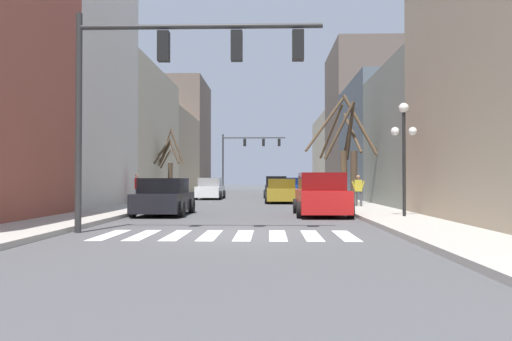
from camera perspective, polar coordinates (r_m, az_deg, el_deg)
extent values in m
plane|color=#4C4C4F|center=(13.67, -3.24, -7.27)|extent=(240.00, 240.00, 0.00)
cube|color=#ADA89E|center=(15.24, -25.27, -6.25)|extent=(2.49, 90.00, 0.15)
cube|color=#ADA89E|center=(14.36, 20.24, -6.61)|extent=(2.49, 90.00, 0.15)
cube|color=beige|center=(28.51, -21.69, 10.04)|extent=(6.00, 9.20, 13.85)
cube|color=#BCB299|center=(38.91, -15.02, 3.92)|extent=(6.00, 13.69, 9.63)
cube|color=tan|center=(51.89, -10.77, 1.87)|extent=(6.00, 13.27, 8.17)
cube|color=#66564C|center=(63.98, -8.43, 3.85)|extent=(6.00, 11.04, 13.82)
cube|color=gray|center=(27.82, 20.07, 3.58)|extent=(6.00, 9.57, 7.37)
cube|color=#515B66|center=(37.66, 15.12, 3.24)|extent=(6.00, 10.86, 8.53)
cube|color=#66564C|center=(48.33, 12.12, 5.41)|extent=(6.00, 10.55, 13.76)
cube|color=#BCB299|center=(60.94, 9.89, 1.77)|extent=(6.00, 15.46, 8.88)
cube|color=white|center=(14.01, -16.39, -7.07)|extent=(0.45, 2.60, 0.01)
cube|color=white|center=(13.76, -12.79, -7.20)|extent=(0.45, 2.60, 0.01)
cube|color=white|center=(13.56, -9.08, -7.30)|extent=(0.45, 2.60, 0.01)
cube|color=white|center=(13.43, -5.27, -7.37)|extent=(0.45, 2.60, 0.01)
cube|color=white|center=(13.35, -1.40, -7.41)|extent=(0.45, 2.60, 0.01)
cube|color=white|center=(13.34, 2.50, -7.42)|extent=(0.45, 2.60, 0.01)
cube|color=white|center=(13.38, 6.39, -7.39)|extent=(0.45, 2.60, 0.01)
cube|color=white|center=(13.48, 10.23, -7.33)|extent=(0.45, 2.60, 0.01)
cylinder|color=#2D2D2D|center=(14.85, -19.62, 5.17)|extent=(0.18, 0.18, 6.15)
cylinder|color=#2D2D2D|center=(14.54, -6.41, 16.03)|extent=(6.82, 0.14, 0.14)
cube|color=black|center=(14.56, -10.52, 13.76)|extent=(0.32, 0.28, 0.84)
cube|color=black|center=(14.29, -2.22, 14.04)|extent=(0.32, 0.28, 0.84)
cube|color=black|center=(14.28, 4.83, 14.05)|extent=(0.32, 0.28, 0.84)
cylinder|color=#2D2D2D|center=(57.07, -3.80, 0.83)|extent=(0.18, 0.18, 6.65)
cylinder|color=#2D2D2D|center=(57.02, -0.22, 3.77)|extent=(7.14, 0.14, 0.14)
cube|color=black|center=(57.02, -1.30, 3.21)|extent=(0.32, 0.28, 0.84)
cube|color=black|center=(56.95, 0.86, 3.22)|extent=(0.32, 0.28, 0.84)
cube|color=black|center=(56.96, 2.66, 3.22)|extent=(0.32, 0.28, 0.84)
cylinder|color=black|center=(18.96, 16.56, 0.68)|extent=(0.12, 0.12, 3.78)
sphere|color=white|center=(19.13, 16.53, 6.89)|extent=(0.36, 0.36, 0.36)
sphere|color=white|center=(18.96, 15.61, 4.34)|extent=(0.31, 0.31, 0.31)
sphere|color=white|center=(19.12, 17.47, 4.30)|extent=(0.31, 0.31, 0.31)
cube|color=red|center=(20.62, 7.47, -3.45)|extent=(1.91, 4.46, 0.87)
cube|color=maroon|center=(20.60, 7.47, -1.25)|extent=(1.76, 2.32, 0.71)
cylinder|color=black|center=(21.94, 4.56, -4.07)|extent=(0.22, 0.64, 0.64)
cylinder|color=black|center=(22.13, 9.62, -4.03)|extent=(0.22, 0.64, 0.64)
cylinder|color=black|center=(19.18, 5.00, -4.51)|extent=(0.22, 0.64, 0.64)
cylinder|color=black|center=(19.39, 10.77, -4.46)|extent=(0.22, 0.64, 0.64)
cube|color=navy|center=(49.25, 4.09, -2.07)|extent=(1.83, 4.86, 0.81)
cube|color=#0E1C46|center=(49.24, 4.08, -1.22)|extent=(1.68, 2.53, 0.66)
cylinder|color=black|center=(50.73, 2.96, -2.34)|extent=(0.22, 0.64, 0.64)
cylinder|color=black|center=(50.81, 5.06, -2.33)|extent=(0.22, 0.64, 0.64)
cylinder|color=black|center=(47.72, 3.05, -2.42)|extent=(0.22, 0.64, 0.64)
cylinder|color=black|center=(47.80, 5.28, -2.41)|extent=(0.22, 0.64, 0.64)
cube|color=white|center=(37.89, -5.23, -2.41)|extent=(1.73, 4.76, 0.78)
cube|color=gray|center=(37.88, -5.22, -1.33)|extent=(1.59, 2.47, 0.64)
cylinder|color=black|center=(39.47, -6.24, -2.71)|extent=(0.22, 0.64, 0.64)
cylinder|color=black|center=(39.27, -3.69, -2.72)|extent=(0.22, 0.64, 0.64)
cylinder|color=black|center=(36.55, -6.87, -2.84)|extent=(0.22, 0.64, 0.64)
cylinder|color=black|center=(36.34, -4.12, -2.86)|extent=(0.22, 0.64, 0.64)
cube|color=black|center=(21.13, -10.48, -3.55)|extent=(1.88, 4.15, 0.75)
cube|color=black|center=(21.11, -10.48, -1.70)|extent=(1.73, 2.16, 0.61)
cylinder|color=black|center=(22.61, -12.19, -3.96)|extent=(0.22, 0.64, 0.64)
cylinder|color=black|center=(22.23, -7.36, -4.03)|extent=(0.22, 0.64, 0.64)
cylinder|color=black|center=(20.12, -13.94, -4.32)|extent=(0.22, 0.64, 0.64)
cylinder|color=black|center=(19.69, -8.53, -4.41)|extent=(0.22, 0.64, 0.64)
cube|color=#A38423|center=(31.85, 2.90, -2.71)|extent=(1.81, 4.69, 0.74)
cube|color=#594813|center=(31.83, 2.90, -1.50)|extent=(1.67, 2.44, 0.61)
cylinder|color=black|center=(33.30, 1.25, -3.03)|extent=(0.22, 0.64, 0.64)
cylinder|color=black|center=(33.34, 4.43, -3.02)|extent=(0.22, 0.64, 0.64)
cylinder|color=black|center=(30.39, 1.22, -3.22)|extent=(0.22, 0.64, 0.64)
cylinder|color=black|center=(30.44, 4.71, -3.22)|extent=(0.22, 0.64, 0.64)
cube|color=black|center=(40.67, 2.31, -2.26)|extent=(1.75, 4.76, 0.86)
cube|color=black|center=(40.66, 2.31, -1.16)|extent=(1.61, 2.47, 0.70)
cylinder|color=black|center=(42.15, 1.07, -2.61)|extent=(0.22, 0.64, 0.64)
cylinder|color=black|center=(42.17, 3.50, -2.60)|extent=(0.22, 0.64, 0.64)
cylinder|color=black|center=(39.20, 1.03, -2.73)|extent=(0.22, 0.64, 0.64)
cylinder|color=black|center=(39.23, 3.64, -2.72)|extent=(0.22, 0.64, 0.64)
cylinder|color=#282D47|center=(28.97, -13.49, -2.85)|extent=(0.12, 0.12, 0.80)
cylinder|color=#282D47|center=(28.68, -13.50, -2.87)|extent=(0.12, 0.12, 0.80)
cube|color=red|center=(28.81, -13.49, -1.43)|extent=(0.31, 0.43, 0.63)
sphere|color=beige|center=(28.81, -13.48, -0.51)|extent=(0.23, 0.23, 0.23)
cylinder|color=red|center=(29.04, -13.48, -1.51)|extent=(0.15, 0.29, 0.61)
cylinder|color=red|center=(28.59, -13.49, -1.52)|extent=(0.15, 0.29, 0.61)
cylinder|color=#4C4C51|center=(25.41, 11.91, -3.18)|extent=(0.11, 0.11, 0.74)
cylinder|color=#4C4C51|center=(25.38, 11.31, -3.19)|extent=(0.11, 0.11, 0.74)
cube|color=gold|center=(25.38, 11.61, -1.70)|extent=(0.37, 0.23, 0.58)
sphere|color=#8C664C|center=(25.38, 11.61, -0.74)|extent=(0.21, 0.21, 0.21)
cylinder|color=gold|center=(25.41, 12.08, -1.78)|extent=(0.26, 0.10, 0.56)
cylinder|color=gold|center=(25.36, 11.14, -1.79)|extent=(0.26, 0.10, 0.56)
cylinder|color=brown|center=(28.34, 9.99, -0.73)|extent=(0.40, 0.40, 2.95)
cylinder|color=brown|center=(29.29, 8.58, 4.37)|extent=(1.21, 1.98, 3.04)
cylinder|color=brown|center=(28.03, 7.84, 5.24)|extent=(2.30, 0.86, 3.12)
cylinder|color=brown|center=(27.75, 10.97, 4.27)|extent=(0.84, 1.71, 2.37)
cylinder|color=brown|center=(28.18, 11.79, 5.18)|extent=(1.82, 1.14, 3.51)
cylinder|color=#473828|center=(36.29, -9.78, -1.13)|extent=(0.33, 0.33, 2.52)
cylinder|color=#473828|center=(35.91, -10.67, 2.21)|extent=(0.99, 1.24, 1.94)
cylinder|color=#473828|center=(36.76, -10.97, 1.80)|extent=(1.80, 0.71, 2.09)
cylinder|color=#473828|center=(35.96, -9.28, 2.04)|extent=(0.89, 0.80, 1.63)
cylinder|color=#473828|center=(26.72, 11.13, -0.83)|extent=(0.36, 0.36, 2.83)
cylinder|color=#473828|center=(27.78, 10.57, 4.53)|extent=(0.32, 2.05, 2.49)
cylinder|color=#473828|center=(26.65, 9.51, 4.56)|extent=(1.68, 0.32, 3.11)
cylinder|color=#473828|center=(27.43, 10.72, 4.44)|extent=(0.33, 1.38, 3.07)
cylinder|color=brown|center=(36.31, -9.76, -1.20)|extent=(0.28, 0.28, 2.43)
cylinder|color=brown|center=(36.21, -9.05, 2.72)|extent=(1.08, 0.32, 2.58)
cylinder|color=brown|center=(36.95, -10.59, 1.77)|extent=(1.32, 1.11, 1.92)
cylinder|color=brown|center=(36.46, -10.30, 1.30)|extent=(0.84, 0.22, 1.39)
cylinder|color=brown|center=(36.65, -10.38, 2.48)|extent=(0.99, 0.48, 2.54)
cylinder|color=brown|center=(36.81, -10.40, 1.86)|extent=(1.07, 0.89, 1.72)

